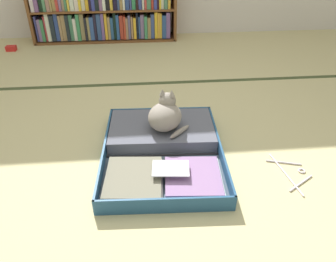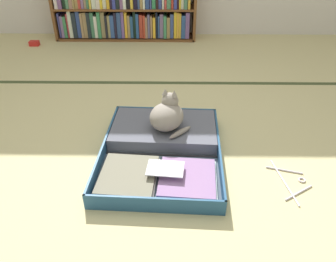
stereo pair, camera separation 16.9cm
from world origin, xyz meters
name	(u,v)px [view 2 (the right image)]	position (x,y,z in m)	size (l,w,h in m)	color
ground_plane	(163,155)	(0.00, 0.00, 0.00)	(10.00, 10.00, 0.00)	#C9BC85
tatami_border	(166,83)	(0.00, 1.02, 0.00)	(4.80, 0.05, 0.00)	#3F4929
bookshelf	(124,9)	(-0.49, 2.24, 0.32)	(1.58, 0.28, 0.69)	brown
open_suitcase	(162,145)	(-0.01, 0.05, 0.04)	(0.73, 0.91, 0.09)	#244F79
black_cat	(168,115)	(0.02, 0.17, 0.18)	(0.30, 0.30, 0.24)	gray
clothes_hanger	(290,181)	(0.70, -0.23, 0.01)	(0.21, 0.36, 0.01)	silver
small_red_pouch	(34,43)	(-1.47, 1.97, 0.02)	(0.10, 0.07, 0.05)	red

